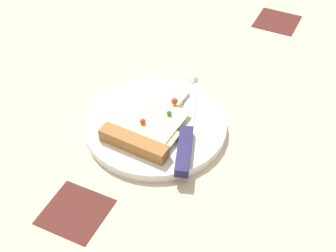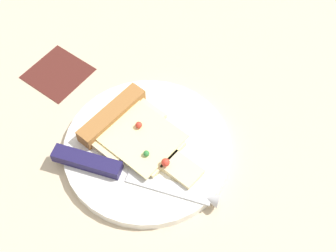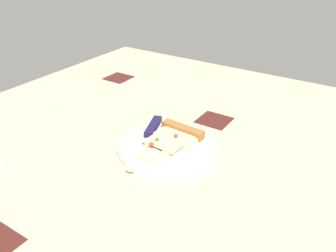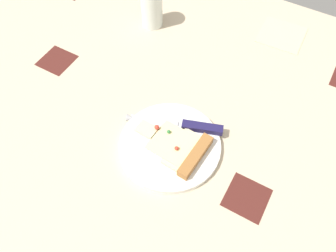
{
  "view_description": "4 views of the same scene",
  "coord_description": "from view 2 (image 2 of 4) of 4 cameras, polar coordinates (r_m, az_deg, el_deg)",
  "views": [
    {
      "loc": [
        -66.17,
        -38.28,
        60.49
      ],
      "look_at": [
        -11.99,
        -12.47,
        3.74
      ],
      "focal_mm": 54.15,
      "sensor_mm": 36.0,
      "label": 1
    },
    {
      "loc": [
        13.68,
        -35.74,
        59.61
      ],
      "look_at": [
        -8.87,
        -5.63,
        3.38
      ],
      "focal_mm": 50.35,
      "sensor_mm": 36.0,
      "label": 2
    },
    {
      "loc": [
        52.16,
        31.52,
        47.25
      ],
      "look_at": [
        -13.95,
        -11.37,
        4.41
      ],
      "focal_mm": 37.46,
      "sensor_mm": 36.0,
      "label": 3
    },
    {
      "loc": [
        -29.77,
        26.58,
        70.87
      ],
      "look_at": [
        -7.23,
        -13.06,
        2.1
      ],
      "focal_mm": 36.22,
      "sensor_mm": 36.0,
      "label": 4
    }
  ],
  "objects": [
    {
      "name": "plate",
      "position": [
        0.69,
        -2.48,
        -2.72
      ],
      "size": [
        24.36,
        24.36,
        1.55
      ],
      "primitive_type": "cylinder",
      "color": "white",
      "rests_on": "ground_plane"
    },
    {
      "name": "knife",
      "position": [
        0.66,
        -6.11,
        -5.43
      ],
      "size": [
        23.37,
        9.83,
        2.45
      ],
      "rotation": [
        0.0,
        0.0,
        5.05
      ],
      "color": "silver",
      "rests_on": "plate"
    },
    {
      "name": "pizza_slice",
      "position": [
        0.68,
        -4.15,
        -0.83
      ],
      "size": [
        17.88,
        12.15,
        2.48
      ],
      "rotation": [
        0.0,
        0.0,
        4.65
      ],
      "color": "beige",
      "rests_on": "plate"
    },
    {
      "name": "ground_plane",
      "position": [
        0.72,
        8.36,
        -2.7
      ],
      "size": [
        154.27,
        154.27,
        3.0
      ],
      "color": "#C6B293",
      "rests_on": "ground"
    }
  ]
}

